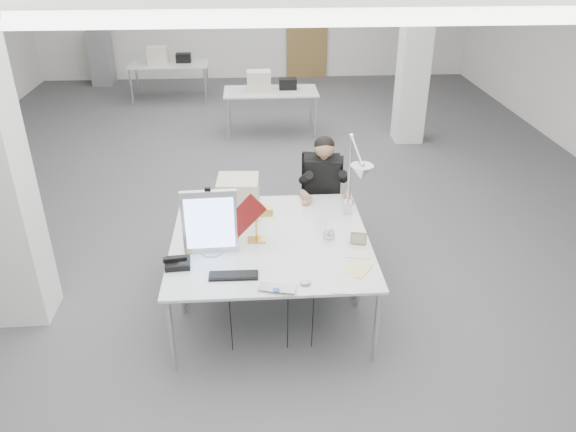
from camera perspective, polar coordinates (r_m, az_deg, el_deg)
name	(u,v)px	position (r m, az deg, el deg)	size (l,w,h in m)	color
room_shell	(265,77)	(6.83, -2.33, 13.89)	(10.04, 14.04, 3.24)	#474749
desk_main	(272,266)	(4.77, -1.60, -5.15)	(1.80, 0.90, 0.03)	silver
desk_second	(269,217)	(5.55, -1.98, -0.09)	(1.80, 0.90, 0.03)	silver
bg_desk_a	(271,91)	(9.85, -1.77, 12.53)	(1.60, 0.80, 0.03)	silver
bg_desk_b	(169,64)	(12.10, -12.03, 14.85)	(1.60, 0.80, 0.03)	silver
filing_cabinet	(101,57)	(13.85, -18.44, 15.06)	(0.45, 0.55, 1.20)	gray
office_chair	(322,207)	(6.29, 3.47, 0.95)	(0.49, 0.49, 1.00)	black
seated_person	(324,176)	(6.07, 3.63, 4.10)	(0.47, 0.59, 0.88)	black
monitor	(210,222)	(4.84, -7.93, -0.63)	(0.48, 0.05, 0.59)	silver
pennant	(244,217)	(4.77, -4.54, -0.09)	(0.45, 0.01, 0.19)	maroon
keyboard	(233,276)	(4.63, -5.56, -6.05)	(0.40, 0.13, 0.02)	black
laptop	(276,292)	(4.42, -1.20, -7.69)	(0.30, 0.19, 0.02)	#BBBBC0
mouse	(305,283)	(4.51, 1.77, -6.80)	(0.09, 0.06, 0.04)	#A9A8AD
bankers_lamp	(256,226)	(5.04, -3.25, -1.01)	(0.27, 0.11, 0.31)	gold
desk_phone	(178,263)	(4.83, -11.13, -4.75)	(0.21, 0.19, 0.05)	black
picture_frame_left	(193,247)	(4.97, -9.58, -3.10)	(0.15, 0.01, 0.12)	tan
picture_frame_right	(359,238)	(5.07, 7.18, -2.28)	(0.15, 0.01, 0.11)	#A58647
desk_clock	(329,234)	(5.12, 4.16, -1.89)	(0.11, 0.11, 0.03)	#B8B8BD
paper_stack_a	(342,283)	(4.55, 5.49, -6.82)	(0.20, 0.28, 0.01)	silver
paper_stack_b	(358,269)	(4.74, 7.11, -5.35)	(0.18, 0.25, 0.01)	#E1D986
paper_stack_c	(358,254)	(4.95, 7.16, -3.85)	(0.21, 0.14, 0.01)	silver
beige_monitor	(238,196)	(5.52, -5.06, 2.02)	(0.40, 0.38, 0.38)	#BAB49A
architect_lamp	(354,182)	(5.22, 6.73, 3.44)	(0.24, 0.69, 0.88)	silver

